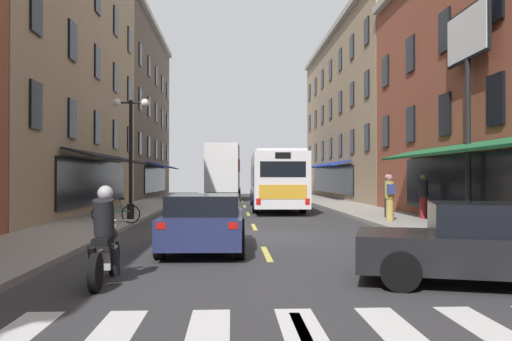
# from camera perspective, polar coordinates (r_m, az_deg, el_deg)

# --- Properties ---
(ground_plane) EXTENTS (34.80, 80.00, 0.10)m
(ground_plane) POSITION_cam_1_polar(r_m,az_deg,el_deg) (15.81, 0.28, -7.44)
(ground_plane) COLOR #333335
(lane_centre_dashes) EXTENTS (0.14, 73.90, 0.01)m
(lane_centre_dashes) POSITION_cam_1_polar(r_m,az_deg,el_deg) (15.56, 0.33, -7.35)
(lane_centre_dashes) COLOR #DBCC4C
(lane_centre_dashes) RESTS_ON ground
(crosswalk_near) EXTENTS (7.10, 2.80, 0.01)m
(crosswalk_near) POSITION_cam_1_polar(r_m,az_deg,el_deg) (6.02, 5.65, -18.12)
(crosswalk_near) COLOR silver
(crosswalk_near) RESTS_ON ground
(sidewalk_left) EXTENTS (3.00, 80.00, 0.14)m
(sidewalk_left) POSITION_cam_1_polar(r_m,az_deg,el_deg) (16.57, -20.69, -6.67)
(sidewalk_left) COLOR gray
(sidewalk_left) RESTS_ON ground
(sidewalk_right) EXTENTS (3.00, 80.00, 0.14)m
(sidewalk_right) POSITION_cam_1_polar(r_m,az_deg,el_deg) (17.16, 20.50, -6.46)
(sidewalk_right) COLOR gray
(sidewalk_right) RESTS_ON ground
(billboard_sign) EXTENTS (0.40, 3.00, 7.31)m
(billboard_sign) POSITION_cam_1_polar(r_m,az_deg,el_deg) (19.06, 22.19, 11.33)
(billboard_sign) COLOR black
(billboard_sign) RESTS_ON sidewalk_right
(transit_bus) EXTENTS (2.86, 11.76, 3.12)m
(transit_bus) POSITION_cam_1_polar(r_m,az_deg,el_deg) (29.10, 2.10, -1.02)
(transit_bus) COLOR silver
(transit_bus) RESTS_ON ground
(box_truck) EXTENTS (2.72, 7.75, 4.25)m
(box_truck) POSITION_cam_1_polar(r_m,az_deg,el_deg) (40.42, -3.56, -0.16)
(box_truck) COLOR black
(box_truck) RESTS_ON ground
(sedan_near) EXTENTS (2.05, 4.60, 1.37)m
(sedan_near) POSITION_cam_1_polar(r_m,az_deg,el_deg) (13.01, -5.60, -5.57)
(sedan_near) COLOR navy
(sedan_near) RESTS_ON ground
(sedan_mid) EXTENTS (4.88, 2.97, 1.37)m
(sedan_mid) POSITION_cam_1_polar(r_m,az_deg,el_deg) (9.58, 25.33, -7.30)
(sedan_mid) COLOR black
(sedan_mid) RESTS_ON ground
(sedan_far) EXTENTS (2.02, 4.79, 1.39)m
(sedan_far) POSITION_cam_1_polar(r_m,az_deg,el_deg) (48.75, -3.34, -1.98)
(sedan_far) COLOR navy
(sedan_far) RESTS_ON ground
(motorcycle_rider) EXTENTS (0.62, 2.07, 1.66)m
(motorcycle_rider) POSITION_cam_1_polar(r_m,az_deg,el_deg) (9.23, -16.21, -7.50)
(motorcycle_rider) COLOR black
(motorcycle_rider) RESTS_ON ground
(bicycle_near) EXTENTS (1.71, 0.48, 0.91)m
(bicycle_near) POSITION_cam_1_polar(r_m,az_deg,el_deg) (19.25, -15.10, -4.56)
(bicycle_near) COLOR black
(bicycle_near) RESTS_ON sidewalk_left
(pedestrian_near) EXTENTS (0.36, 0.51, 1.75)m
(pedestrian_near) POSITION_cam_1_polar(r_m,az_deg,el_deg) (20.26, 14.45, -2.76)
(pedestrian_near) COLOR #B29947
(pedestrian_near) RESTS_ON sidewalk_right
(pedestrian_mid) EXTENTS (0.36, 0.36, 1.78)m
(pedestrian_mid) POSITION_cam_1_polar(r_m,az_deg,el_deg) (21.83, 17.87, -2.62)
(pedestrian_mid) COLOR maroon
(pedestrian_mid) RESTS_ON sidewalk_right
(pedestrian_far) EXTENTS (0.36, 0.36, 1.77)m
(pedestrian_far) POSITION_cam_1_polar(r_m,az_deg,el_deg) (22.10, 14.26, -2.62)
(pedestrian_far) COLOR black
(pedestrian_far) RESTS_ON sidewalk_right
(street_lamp_twin) EXTENTS (1.42, 0.32, 4.76)m
(street_lamp_twin) POSITION_cam_1_polar(r_m,az_deg,el_deg) (21.12, -13.57, 1.99)
(street_lamp_twin) COLOR black
(street_lamp_twin) RESTS_ON sidewalk_left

